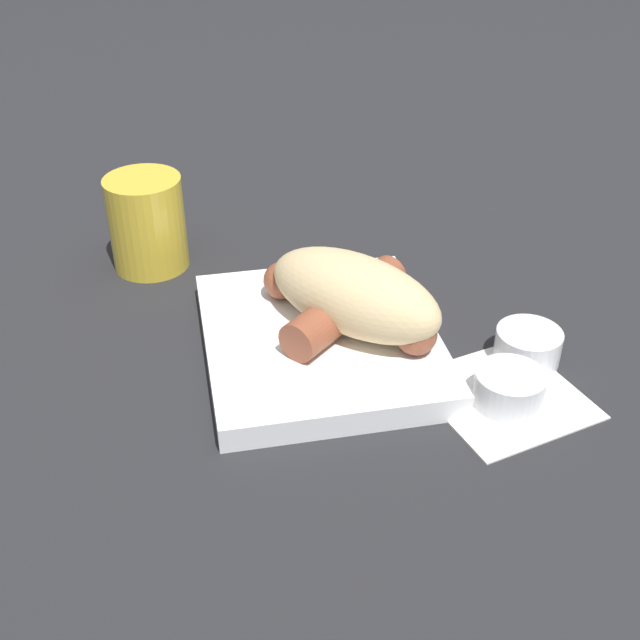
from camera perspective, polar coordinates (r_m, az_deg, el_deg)
The scene contains 9 objects.
ground_plane at distance 0.67m, azimuth -0.00°, elevation -2.22°, with size 3.00×3.00×0.00m, color #232326.
food_tray at distance 0.66m, azimuth -0.00°, elevation -1.48°, with size 0.21×0.19×0.02m.
bread_roll at distance 0.64m, azimuth 2.39°, elevation 1.97°, with size 0.16×0.16×0.06m.
sausage at distance 0.65m, azimuth 1.86°, elevation 0.99°, with size 0.13×0.12×0.03m.
pickled_veggies at distance 0.70m, azimuth 2.60°, elevation 2.28°, with size 0.07×0.07×0.01m.
napkin at distance 0.63m, azimuth 12.94°, elevation -5.23°, with size 0.14×0.14×0.00m.
condiment_cup_near at distance 0.62m, azimuth 13.27°, elevation -4.90°, with size 0.05×0.05×0.03m.
condiment_cup_far at distance 0.67m, azimuth 14.53°, elevation -1.93°, with size 0.05×0.05×0.03m.
drink_glass at distance 0.78m, azimuth -12.19°, elevation 6.76°, with size 0.07×0.07×0.09m.
Camera 1 is at (0.53, -0.11, 0.39)m, focal length 45.00 mm.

